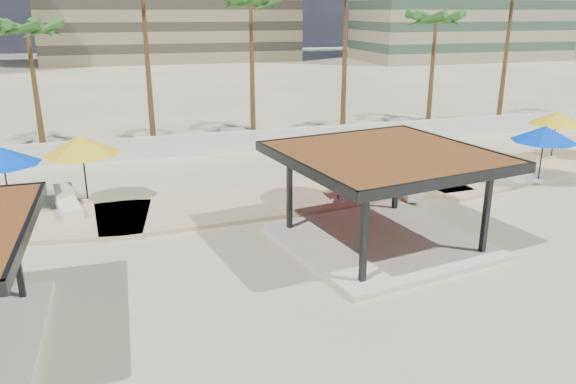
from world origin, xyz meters
The scene contains 16 objects.
ground centered at (0.00, 0.00, 0.00)m, with size 200.00×200.00×0.00m, color #CCBA87.
promenade centered at (2.00, 7.67, 0.06)m, with size 44.45×7.97×0.24m.
boundary_wall centered at (0.00, 16.00, 0.60)m, with size 56.00×0.30×1.20m, color silver.
pavilion_central centered at (3.62, 1.65, 1.99)m, with size 7.62×7.62×3.34m.
umbrella_b centered at (-6.35, 8.81, 2.59)m, with size 3.51×3.51×2.80m.
umbrella_c centered at (3.64, 5.80, 2.60)m, with size 4.12×4.12×2.81m.
umbrella_d centered at (13.62, 5.80, 2.43)m, with size 3.04×3.04×2.62m.
umbrella_e centered at (17.29, 9.20, 2.34)m, with size 3.72×3.72×2.51m.
umbrella_f centered at (-9.29, 8.69, 2.37)m, with size 3.57×3.57×2.55m.
lounger_a centered at (-7.02, 7.75, 0.39)m, with size 1.23×2.41×0.87m.
lounger_b centered at (6.81, 5.85, 0.38)m, with size 0.88×2.20×0.81m.
lounger_c centered at (12.81, 6.78, 0.39)m, with size 1.25×2.40×0.87m.
lounger_d centered at (12.64, 7.40, 0.37)m, with size 1.87×2.04×0.79m.
palm_c centered at (-9.00, 18.10, 6.62)m, with size 3.00×3.00×7.70m.
palm_e centered at (3.00, 18.40, 7.90)m, with size 3.00×3.00×9.05m.
palm_g centered at (15.00, 18.20, 6.96)m, with size 3.00×3.00×8.06m.
Camera 1 is at (-4.68, -14.78, 7.85)m, focal length 35.00 mm.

